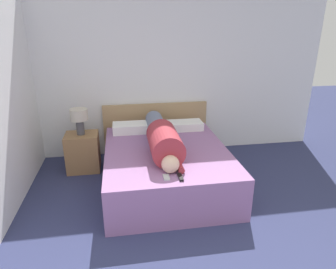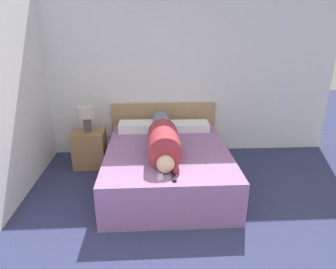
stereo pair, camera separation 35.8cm
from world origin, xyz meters
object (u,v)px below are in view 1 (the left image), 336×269
object	(u,v)px
table_lamp	(79,117)
person_lying	(162,138)
nightstand	(83,152)
pillow_second	(184,125)
bed	(166,167)
tv_remote	(181,177)
pillow_near_headboard	(133,128)
cell_phone	(166,177)

from	to	relation	value
table_lamp	person_lying	distance (m)	1.26
nightstand	pillow_second	size ratio (longest dim) A/B	0.99
pillow_second	table_lamp	bearing A→B (deg)	-177.06
bed	nightstand	xyz separation A→B (m)	(-1.13, 0.63, 0.02)
person_lying	tv_remote	size ratio (longest dim) A/B	10.98
nightstand	person_lying	distance (m)	1.32
table_lamp	person_lying	size ratio (longest dim) A/B	0.23
person_lying	pillow_near_headboard	distance (m)	0.80
person_lying	nightstand	bearing A→B (deg)	148.88
person_lying	pillow_second	bearing A→B (deg)	59.23
table_lamp	bed	bearing A→B (deg)	-29.25
nightstand	pillow_near_headboard	size ratio (longest dim) A/B	0.94
pillow_near_headboard	tv_remote	bearing A→B (deg)	-74.52
pillow_near_headboard	cell_phone	xyz separation A→B (m)	(0.27, -1.46, -0.06)
nightstand	table_lamp	size ratio (longest dim) A/B	1.49
nightstand	tv_remote	size ratio (longest dim) A/B	3.69
nightstand	pillow_second	world-z (taller)	pillow_second
bed	table_lamp	distance (m)	1.40
table_lamp	pillow_second	world-z (taller)	table_lamp
table_lamp	cell_phone	xyz separation A→B (m)	(1.01, -1.39, -0.28)
bed	pillow_near_headboard	distance (m)	0.87
pillow_near_headboard	tv_remote	distance (m)	1.56
nightstand	tv_remote	xyz separation A→B (m)	(1.16, -1.42, 0.25)
cell_phone	pillow_second	bearing A→B (deg)	71.32
pillow_second	bed	bearing A→B (deg)	-118.06
pillow_near_headboard	cell_phone	world-z (taller)	pillow_near_headboard
pillow_near_headboard	tv_remote	xyz separation A→B (m)	(0.41, -1.50, -0.05)
person_lying	tv_remote	xyz separation A→B (m)	(0.08, -0.77, -0.15)
table_lamp	pillow_second	size ratio (longest dim) A/B	0.66
table_lamp	person_lying	bearing A→B (deg)	-31.12
cell_phone	nightstand	bearing A→B (deg)	126.08
tv_remote	cell_phone	world-z (taller)	tv_remote
bed	person_lying	world-z (taller)	person_lying
table_lamp	person_lying	world-z (taller)	table_lamp
person_lying	tv_remote	world-z (taller)	person_lying
table_lamp	pillow_second	bearing A→B (deg)	2.94
nightstand	pillow_near_headboard	xyz separation A→B (m)	(0.74, 0.08, 0.31)
table_lamp	cell_phone	world-z (taller)	table_lamp
bed	pillow_second	bearing A→B (deg)	61.94
bed	tv_remote	world-z (taller)	tv_remote
cell_phone	bed	bearing A→B (deg)	81.19
table_lamp	tv_remote	world-z (taller)	table_lamp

